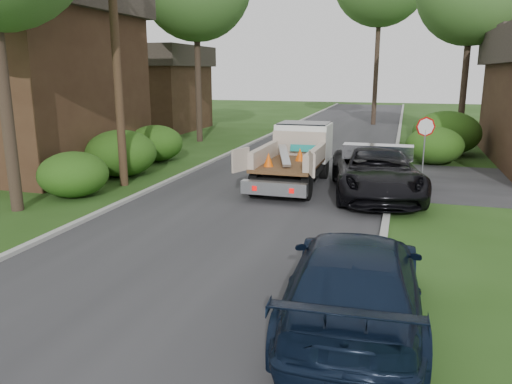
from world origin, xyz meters
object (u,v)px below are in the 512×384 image
(stop_sign, at_px, (425,135))
(utility_pole, at_px, (115,41))
(house_left_far, at_px, (149,87))
(navy_suv, at_px, (354,280))
(flatbed_truck, at_px, (298,151))
(black_pickup, at_px, (376,172))
(house_left_near, at_px, (9,68))

(stop_sign, height_order, utility_pole, utility_pole)
(house_left_far, distance_m, navy_suv, 30.67)
(utility_pole, xyz_separation_m, house_left_far, (-8.02, 17.02, -2.12))
(utility_pole, height_order, flatbed_truck, utility_pole)
(stop_sign, relative_size, utility_pole, 0.25)
(utility_pole, xyz_separation_m, flatbed_truck, (6.06, 2.53, -3.99))
(flatbed_truck, xyz_separation_m, black_pickup, (3.02, -1.48, -0.35))
(house_left_far, xyz_separation_m, black_pickup, (17.10, -15.97, -2.22))
(house_left_near, bearing_deg, house_left_far, 95.71)
(stop_sign, relative_size, navy_suv, 0.46)
(flatbed_truck, bearing_deg, stop_sign, 18.17)
(house_left_far, bearing_deg, stop_sign, -34.81)
(black_pickup, bearing_deg, flatbed_truck, 143.93)
(stop_sign, height_order, house_left_near, house_left_near)
(stop_sign, xyz_separation_m, black_pickup, (-1.60, -2.97, -0.95))
(stop_sign, bearing_deg, house_left_far, 145.19)
(house_left_near, distance_m, flatbed_truck, 12.97)
(flatbed_truck, bearing_deg, black_pickup, -25.82)
(flatbed_truck, bearing_deg, utility_pole, -157.06)
(stop_sign, distance_m, flatbed_truck, 4.89)
(black_pickup, bearing_deg, house_left_near, 166.49)
(stop_sign, height_order, black_pickup, stop_sign)
(utility_pole, height_order, navy_suv, utility_pole)
(black_pickup, bearing_deg, utility_pole, 176.64)
(stop_sign, relative_size, house_left_far, 0.33)
(stop_sign, bearing_deg, house_left_near, -173.37)
(house_left_near, xyz_separation_m, black_pickup, (15.60, -0.97, -3.45))
(stop_sign, height_order, flatbed_truck, stop_sign)
(house_left_far, relative_size, black_pickup, 1.26)
(house_left_near, height_order, black_pickup, house_left_near)
(stop_sign, height_order, navy_suv, stop_sign)
(utility_pole, relative_size, house_left_near, 1.03)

